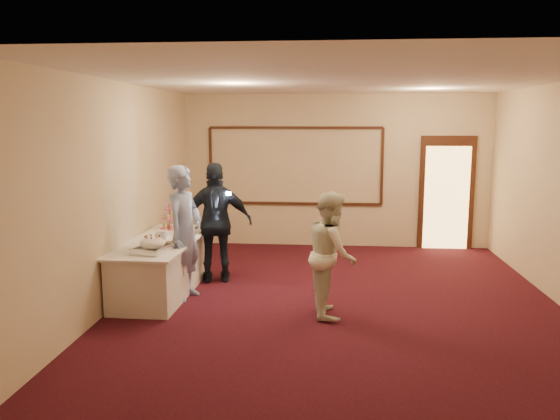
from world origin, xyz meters
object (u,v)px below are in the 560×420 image
Objects in this scene: tart at (172,244)px; pavlova_tray at (153,245)px; plate_stack_b at (184,230)px; buffet_table at (163,266)px; cupcake_stand at (170,219)px; guest at (217,223)px; woman at (332,254)px; plate_stack_a at (162,235)px; man at (184,233)px.

pavlova_tray is at bearing -116.57° from tart.
plate_stack_b is (0.12, 1.13, -0.01)m from pavlova_tray.
tart is at bearing -56.11° from buffet_table.
cupcake_stand is 1.70× the size of tart.
guest reaches higher than tart.
buffet_table is 1.05m from guest.
cupcake_stand is 1.26m from tart.
woman is at bearing -9.31° from tart.
guest reaches higher than cupcake_stand.
pavlova_tray is 3.71× the size of plate_stack_a.
buffet_table is 0.86m from pavlova_tray.
man is (0.39, -0.25, 0.55)m from buffet_table.
man is at bearing 44.19° from tart.
plate_stack_a is at bearing -93.15° from buffet_table.
plate_stack_a reaches higher than buffet_table.
plate_stack_a is at bearing 125.31° from tart.
pavlova_tray is 0.39× the size of woman.
woman is at bearing -87.63° from man.
buffet_table is at bearing -117.24° from plate_stack_b.
cupcake_stand is at bearing -26.95° from guest.
plate_stack_a is 0.09× the size of man.
man is at bearing -32.60° from buffet_table.
plate_stack_a is 0.11× the size of woman.
plate_stack_b reaches higher than buffet_table.
woman is 2.21m from guest.
man is at bearing 56.98° from pavlova_tray.
man reaches higher than woman.
cupcake_stand is 2.47× the size of plate_stack_b.
guest reaches higher than woman.
buffet_table is 0.45m from plate_stack_a.
plate_stack_a is 0.47m from man.
guest is at bearing 41.07° from buffet_table.
man is 0.89m from guest.
cupcake_stand is 3.00m from woman.
cupcake_stand is 0.53m from plate_stack_b.
woman is at bearing -27.34° from plate_stack_b.
buffet_table is 3.91× the size of pavlova_tray.
tart is 2.20m from woman.
man is at bearing 70.58° from woman.
plate_stack_b is at bearing 31.26° from man.
cupcake_stand is at bearing 52.81° from woman.
pavlova_tray is 1.44m from guest.
woman is (2.56, -1.55, -0.13)m from cupcake_stand.
cupcake_stand reaches higher than tart.
guest is at bearing 46.84° from woman.
guest is (0.42, 0.98, 0.13)m from tart.
plate_stack_b is (0.34, -0.40, -0.08)m from cupcake_stand.
man is (0.30, 0.47, 0.08)m from pavlova_tray.
cupcake_stand reaches higher than plate_stack_b.
plate_stack_a is 0.92m from guest.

